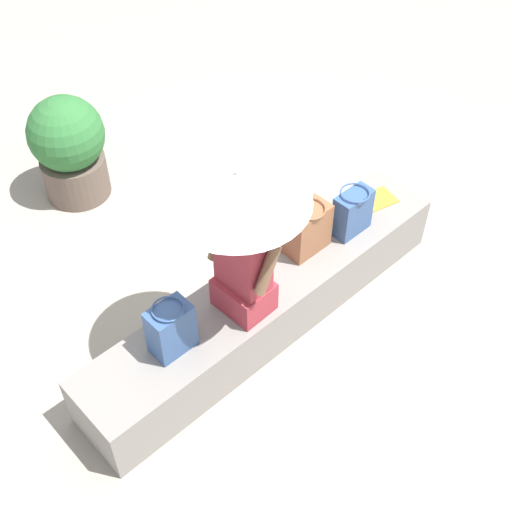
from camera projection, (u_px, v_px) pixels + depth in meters
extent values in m
plane|color=#9E9384|center=(267.00, 322.00, 4.80)|extent=(14.00, 14.00, 0.00)
cube|color=gray|center=(267.00, 302.00, 4.65)|extent=(2.89, 0.53, 0.43)
cube|color=#992D38|center=(244.00, 294.00, 4.27)|extent=(0.29, 0.35, 0.22)
cube|color=#992D38|center=(243.00, 256.00, 4.02)|extent=(0.21, 0.33, 0.48)
sphere|color=brown|center=(242.00, 213.00, 3.78)|extent=(0.20, 0.20, 0.20)
cylinder|color=brown|center=(267.00, 270.00, 3.91)|extent=(0.20, 0.08, 0.32)
cylinder|color=brown|center=(220.00, 236.00, 4.10)|extent=(0.20, 0.08, 0.32)
cylinder|color=#B7B7BC|center=(238.00, 252.00, 3.88)|extent=(0.02, 0.02, 1.15)
cone|color=silver|center=(236.00, 187.00, 3.54)|extent=(0.82, 0.82, 0.19)
sphere|color=#B7B7BC|center=(236.00, 171.00, 3.46)|extent=(0.03, 0.03, 0.03)
cube|color=#335184|center=(171.00, 329.00, 4.00)|extent=(0.26, 0.17, 0.35)
torus|color=#335184|center=(168.00, 309.00, 3.86)|extent=(0.20, 0.20, 0.01)
cube|color=#335184|center=(352.00, 213.00, 4.72)|extent=(0.28, 0.14, 0.33)
torus|color=#335184|center=(355.00, 193.00, 4.59)|extent=(0.21, 0.21, 0.01)
cube|color=brown|center=(307.00, 230.00, 4.59)|extent=(0.31, 0.18, 0.35)
torus|color=brown|center=(309.00, 208.00, 4.45)|extent=(0.23, 0.23, 0.01)
cube|color=gold|center=(376.00, 200.00, 5.06)|extent=(0.32, 0.26, 0.01)
cylinder|color=brown|center=(76.00, 176.00, 5.66)|extent=(0.54, 0.54, 0.36)
sphere|color=#2D6B33|center=(66.00, 134.00, 5.36)|extent=(0.62, 0.62, 0.62)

